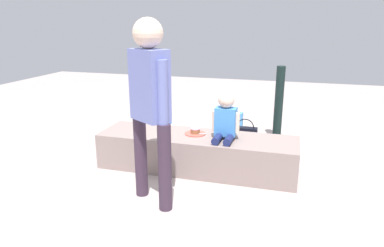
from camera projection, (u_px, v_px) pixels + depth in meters
ground_plane at (197, 169)px, 3.77m from camera, size 12.00×12.00×0.00m
concrete_ledge at (197, 152)px, 3.72m from camera, size 2.07×0.57×0.37m
child_seated at (225, 119)px, 3.50m from camera, size 0.28×0.32×0.48m
adult_standing at (150, 97)px, 2.83m from camera, size 0.41×0.33×1.56m
cake_plate at (195, 132)px, 3.71m from camera, size 0.22×0.22×0.07m
gift_bag at (236, 123)px, 4.92m from camera, size 0.18×0.11×0.34m
railing_post at (278, 115)px, 4.55m from camera, size 0.36×0.36×0.98m
water_bottle_near_gift at (165, 123)px, 5.09m from camera, size 0.06×0.06×0.21m
water_bottle_far_side at (171, 130)px, 4.80m from camera, size 0.07×0.07×0.21m
party_cup_red at (200, 137)px, 4.63m from camera, size 0.07×0.07×0.09m
handbag_black_leather at (245, 135)px, 4.50m from camera, size 0.31×0.10×0.34m
handbag_brown_canvas at (137, 139)px, 4.40m from camera, size 0.33×0.14×0.31m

